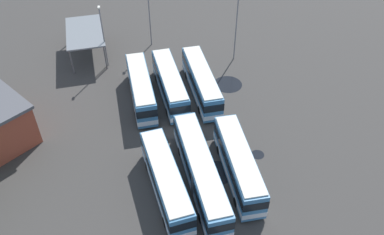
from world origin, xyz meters
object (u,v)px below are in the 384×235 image
at_px(bus_row1_slot1, 170,84).
at_px(bus_row1_slot2, 141,88).
at_px(lamp_post_near_entrance, 149,15).
at_px(lamp_post_by_building, 103,35).
at_px(bus_row0_slot0, 238,164).
at_px(maintenance_shelter, 85,32).
at_px(bus_row0_slot2, 166,181).
at_px(bus_row1_slot0, 201,82).
at_px(bus_row0_slot1, 201,172).
at_px(lamp_post_far_corner, 236,27).

bearing_deg(bus_row1_slot1, bus_row1_slot2, 97.10).
distance_m(lamp_post_near_entrance, lamp_post_by_building, 8.11).
distance_m(bus_row0_slot0, maintenance_shelter, 31.00).
bearing_deg(bus_row0_slot2, maintenance_shelter, 19.87).
bearing_deg(bus_row1_slot0, bus_row1_slot2, 93.59).
height_order(bus_row0_slot0, bus_row1_slot2, same).
bearing_deg(bus_row1_slot1, bus_row1_slot0, -89.63).
xyz_separation_m(bus_row0_slot1, lamp_post_near_entrance, (28.00, 3.92, 2.99)).
relative_size(bus_row1_slot1, maintenance_shelter, 1.20).
xyz_separation_m(bus_row1_slot1, lamp_post_near_entrance, (13.06, 1.94, 2.99)).
relative_size(bus_row1_slot1, bus_row1_slot2, 1.03).
height_order(lamp_post_near_entrance, lamp_post_by_building, lamp_post_by_building).
bearing_deg(lamp_post_far_corner, bus_row1_slot1, 128.09).
bearing_deg(lamp_post_by_building, bus_row0_slot2, -164.02).
bearing_deg(bus_row0_slot2, bus_row1_slot0, -19.45).
bearing_deg(bus_row1_slot2, lamp_post_far_corner, -58.85).
bearing_deg(bus_row0_slot0, maintenance_shelter, 33.88).
height_order(maintenance_shelter, lamp_post_near_entrance, lamp_post_near_entrance).
distance_m(bus_row0_slot1, maintenance_shelter, 29.50).
bearing_deg(bus_row0_slot1, lamp_post_by_building, 24.16).
bearing_deg(bus_row0_slot0, lamp_post_far_corner, -10.01).
height_order(bus_row1_slot0, bus_row1_slot2, same).
relative_size(bus_row0_slot2, maintenance_shelter, 1.19).
bearing_deg(bus_row1_slot1, bus_row0_slot0, -157.51).
xyz_separation_m(bus_row0_slot0, bus_row1_slot1, (14.36, 5.95, 0.00)).
height_order(bus_row0_slot2, maintenance_shelter, maintenance_shelter).
relative_size(bus_row0_slot1, bus_row0_slot2, 1.22).
height_order(bus_row0_slot0, bus_row1_slot0, same).
bearing_deg(lamp_post_near_entrance, lamp_post_far_corner, -114.39).
distance_m(bus_row0_slot0, lamp_post_far_corner, 22.65).
relative_size(lamp_post_near_entrance, lamp_post_by_building, 1.00).
height_order(bus_row1_slot2, lamp_post_far_corner, lamp_post_far_corner).
relative_size(bus_row1_slot0, lamp_post_far_corner, 1.31).
bearing_deg(maintenance_shelter, lamp_post_by_building, -137.67).
relative_size(maintenance_shelter, lamp_post_by_building, 1.11).
bearing_deg(bus_row0_slot2, lamp_post_near_entrance, 0.82).
height_order(bus_row1_slot2, lamp_post_near_entrance, lamp_post_near_entrance).
bearing_deg(lamp_post_by_building, bus_row0_slot0, -147.51).
relative_size(bus_row1_slot0, lamp_post_near_entrance, 1.38).
relative_size(lamp_post_by_building, lamp_post_far_corner, 0.95).
bearing_deg(bus_row0_slot0, lamp_post_near_entrance, 16.05).
distance_m(bus_row1_slot1, lamp_post_by_building, 12.01).
bearing_deg(maintenance_shelter, lamp_post_near_entrance, -79.62).
distance_m(bus_row0_slot2, bus_row1_slot0, 16.71).
bearing_deg(maintenance_shelter, lamp_post_far_corner, -99.73).
bearing_deg(lamp_post_by_building, lamp_post_far_corner, -91.19).
bearing_deg(lamp_post_far_corner, bus_row0_slot1, 160.87).
bearing_deg(lamp_post_far_corner, bus_row1_slot2, 121.15).
xyz_separation_m(bus_row0_slot1, bus_row1_slot2, (14.48, 5.66, -0.00)).
distance_m(bus_row1_slot2, maintenance_shelter, 14.16).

